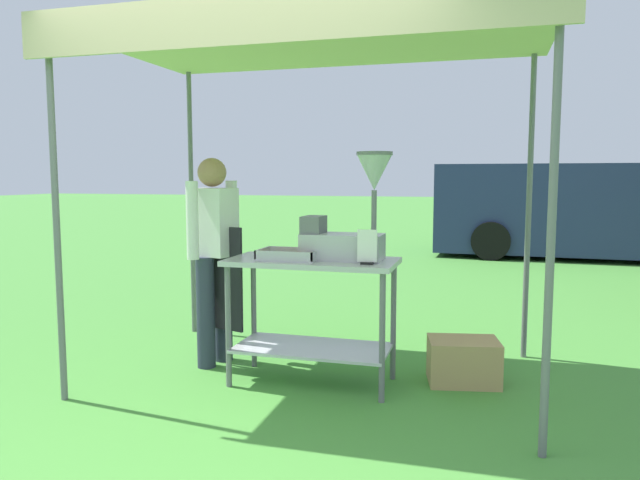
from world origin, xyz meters
The scene contains 9 objects.
ground_plane centered at (0.00, 6.00, 0.00)m, with size 70.00×70.00×0.00m, color #478E38.
stall_canopy centered at (0.24, 1.28, 2.37)m, with size 3.18×2.02×2.47m.
donut_cart centered at (0.24, 1.18, 0.64)m, with size 1.18×0.57×0.89m.
donut_tray centered at (0.10, 1.12, 0.92)m, with size 0.41×0.28×0.07m.
donut_fryer centered at (0.50, 1.22, 1.16)m, with size 0.62×0.28×0.74m.
menu_sign centered at (0.66, 1.03, 0.99)m, with size 0.13×0.05×0.23m.
vendor centered at (-0.61, 1.39, 0.90)m, with size 0.47×0.53×1.61m.
supply_crate centered at (1.28, 1.47, 0.16)m, with size 0.55×0.44×0.31m.
van_navy centered at (3.14, 8.96, 0.88)m, with size 5.37×2.22×1.69m.
Camera 1 is at (1.42, -2.79, 1.47)m, focal length 33.45 mm.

